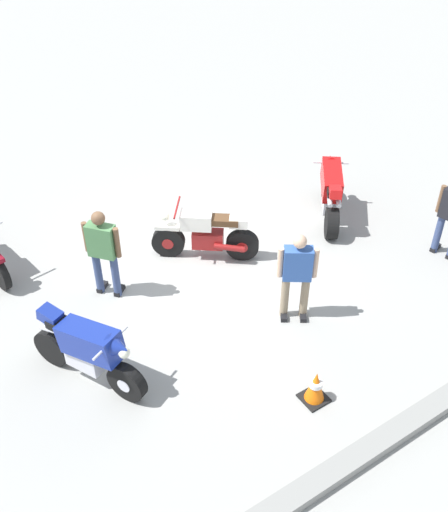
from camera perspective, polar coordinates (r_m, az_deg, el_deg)
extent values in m
plane|color=#9E9E99|center=(10.73, -2.94, -0.80)|extent=(40.00, 40.00, 0.00)
cube|color=gray|center=(8.24, 14.48, -17.21)|extent=(14.00, 0.30, 0.15)
cylinder|color=black|center=(10.82, -5.39, 1.39)|extent=(0.57, 0.49, 0.60)
cylinder|color=black|center=(10.69, 1.77, 1.08)|extent=(0.57, 0.49, 0.60)
cylinder|color=maroon|center=(10.82, -5.39, 1.39)|extent=(0.28, 0.27, 0.21)
cylinder|color=maroon|center=(10.69, 1.77, 1.08)|extent=(0.28, 0.27, 0.21)
cube|color=maroon|center=(10.67, -1.57, 1.66)|extent=(0.61, 0.56, 0.32)
cube|color=white|center=(10.46, -2.70, 3.48)|extent=(0.64, 0.59, 0.30)
cube|color=white|center=(10.62, -5.49, 2.83)|extent=(0.45, 0.39, 0.08)
cube|color=#4C331E|center=(10.41, -0.24, 3.47)|extent=(0.63, 0.57, 0.12)
cube|color=white|center=(10.40, 1.41, 3.31)|extent=(0.39, 0.37, 0.18)
cylinder|color=maroon|center=(10.53, 0.51, 0.80)|extent=(0.51, 0.43, 0.16)
cylinder|color=maroon|center=(10.36, -4.56, 4.70)|extent=(0.45, 0.58, 0.04)
sphere|color=silver|center=(10.51, -5.69, 3.82)|extent=(0.16, 0.16, 0.16)
cylinder|color=black|center=(10.73, -20.83, -1.48)|extent=(0.22, 0.65, 0.64)
cylinder|color=silver|center=(10.73, -20.83, -1.48)|extent=(0.17, 0.24, 0.22)
cylinder|color=black|center=(8.45, -9.32, -11.92)|extent=(0.41, 0.61, 0.60)
cylinder|color=black|center=(9.15, -16.04, -8.33)|extent=(0.47, 0.64, 0.60)
cylinder|color=silver|center=(8.45, -9.32, -11.92)|extent=(0.25, 0.27, 0.21)
cylinder|color=silver|center=(9.15, -16.04, -8.33)|extent=(0.25, 0.27, 0.21)
cube|color=silver|center=(8.73, -13.17, -9.49)|extent=(0.50, 0.63, 0.32)
cube|color=navy|center=(8.37, -12.78, -8.03)|extent=(0.76, 1.04, 0.57)
cone|color=navy|center=(8.00, -10.10, -8.72)|extent=(0.46, 0.47, 0.39)
cube|color=black|center=(8.54, -14.87, -6.65)|extent=(0.50, 0.65, 0.12)
cube|color=navy|center=(8.66, -16.41, -5.52)|extent=(0.35, 0.41, 0.23)
cylinder|color=silver|center=(8.72, -16.33, -6.81)|extent=(0.26, 0.39, 0.17)
cylinder|color=silver|center=(8.79, -15.61, -6.20)|extent=(0.26, 0.39, 0.17)
cylinder|color=silver|center=(8.05, -10.90, -8.23)|extent=(0.64, 0.34, 0.04)
sphere|color=silver|center=(7.99, -9.61, -9.19)|extent=(0.16, 0.16, 0.16)
cylinder|color=black|center=(12.57, 9.89, 6.59)|extent=(0.49, 0.57, 0.60)
cylinder|color=black|center=(11.43, 10.35, 3.11)|extent=(0.54, 0.61, 0.60)
cylinder|color=silver|center=(12.57, 9.89, 6.59)|extent=(0.27, 0.28, 0.21)
cylinder|color=silver|center=(11.43, 10.35, 3.11)|extent=(0.27, 0.28, 0.21)
cube|color=silver|center=(11.90, 10.18, 5.21)|extent=(0.56, 0.62, 0.32)
cube|color=red|center=(11.82, 10.34, 7.23)|extent=(0.88, 1.00, 0.57)
cone|color=red|center=(12.20, 10.23, 9.07)|extent=(0.49, 0.49, 0.39)
cube|color=black|center=(11.44, 10.53, 6.53)|extent=(0.57, 0.64, 0.12)
cube|color=red|center=(11.15, 10.69, 6.09)|extent=(0.38, 0.41, 0.23)
cylinder|color=silver|center=(11.29, 10.97, 5.42)|extent=(0.31, 0.37, 0.17)
cylinder|color=silver|center=(11.27, 10.16, 5.46)|extent=(0.31, 0.37, 0.17)
cylinder|color=silver|center=(12.07, 10.29, 8.84)|extent=(0.58, 0.45, 0.04)
sphere|color=silver|center=(12.29, 10.18, 9.05)|extent=(0.16, 0.16, 0.16)
cylinder|color=#384772|center=(9.98, -10.41, -1.92)|extent=(0.18, 0.18, 0.82)
cube|color=black|center=(10.25, -10.04, -3.30)|extent=(0.26, 0.24, 0.08)
cylinder|color=#384772|center=(10.11, -12.05, -1.57)|extent=(0.18, 0.18, 0.82)
cube|color=black|center=(10.38, -11.64, -2.94)|extent=(0.26, 0.24, 0.08)
cube|color=#4C7F4C|center=(9.63, -11.73, 1.47)|extent=(0.46, 0.49, 0.58)
cylinder|color=brown|center=(9.50, -10.27, 1.27)|extent=(0.13, 0.13, 0.54)
cylinder|color=brown|center=(9.74, -13.17, 1.82)|extent=(0.13, 0.13, 0.54)
sphere|color=brown|center=(9.39, -12.05, 3.58)|extent=(0.22, 0.22, 0.22)
cylinder|color=#384772|center=(11.50, 19.95, 2.06)|extent=(0.16, 0.16, 0.80)
cube|color=black|center=(11.74, 19.72, 0.76)|extent=(0.28, 0.16, 0.08)
cylinder|color=brown|center=(11.16, 20.20, 5.20)|extent=(0.11, 0.11, 0.53)
cylinder|color=gray|center=(9.50, 5.89, -3.91)|extent=(0.18, 0.18, 0.79)
cube|color=black|center=(9.69, 5.77, -5.71)|extent=(0.23, 0.27, 0.08)
cylinder|color=gray|center=(9.53, 7.76, -3.92)|extent=(0.18, 0.18, 0.79)
cube|color=black|center=(9.72, 7.62, -5.72)|extent=(0.23, 0.27, 0.08)
cube|color=#3359A5|center=(9.08, 7.13, -0.73)|extent=(0.49, 0.43, 0.56)
cylinder|color=#D8AD8C|center=(9.05, 5.46, -0.63)|extent=(0.13, 0.13, 0.53)
cylinder|color=#D8AD8C|center=(9.11, 8.81, -0.67)|extent=(0.13, 0.13, 0.53)
sphere|color=#D8AD8C|center=(8.83, 7.34, 1.39)|extent=(0.21, 0.21, 0.21)
cube|color=black|center=(8.62, 8.66, -13.39)|extent=(0.36, 0.36, 0.03)
cone|color=orange|center=(8.42, 8.83, -12.25)|extent=(0.28, 0.28, 0.50)
cylinder|color=white|center=(8.39, 8.85, -12.07)|extent=(0.19, 0.19, 0.08)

